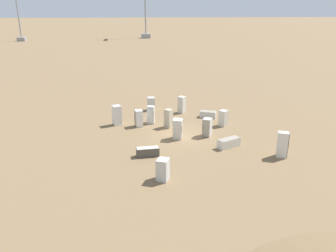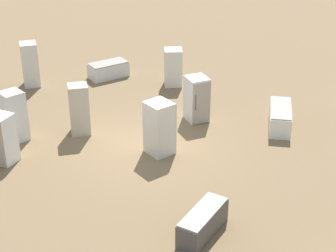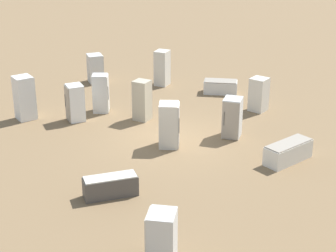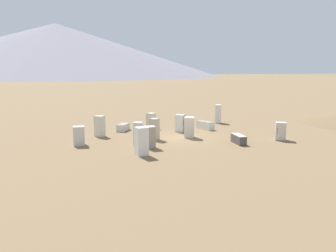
{
  "view_description": "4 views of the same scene",
  "coord_description": "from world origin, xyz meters",
  "views": [
    {
      "loc": [
        -25.68,
        4.51,
        10.18
      ],
      "look_at": [
        -0.81,
        0.99,
        1.29
      ],
      "focal_mm": 35.0,
      "sensor_mm": 36.0,
      "label": 1
    },
    {
      "loc": [
        -8.99,
        12.59,
        8.57
      ],
      "look_at": [
        -0.95,
        0.47,
        1.21
      ],
      "focal_mm": 60.0,
      "sensor_mm": 36.0,
      "label": 2
    },
    {
      "loc": [
        -18.9,
        5.3,
        8.65
      ],
      "look_at": [
        -0.42,
        0.17,
        0.82
      ],
      "focal_mm": 60.0,
      "sensor_mm": 36.0,
      "label": 3
    },
    {
      "loc": [
        5.53,
        25.81,
        5.42
      ],
      "look_at": [
        1.15,
        -1.15,
        0.79
      ],
      "focal_mm": 35.0,
      "sensor_mm": 36.0,
      "label": 4
    }
  ],
  "objects": [
    {
      "name": "discarded_fridge_11",
      "position": [
        -7.29,
        2.24,
        0.71
      ],
      "size": [
        0.99,
        0.97,
        1.42
      ],
      "rotation": [
        0.0,
        0.0,
        5.85
      ],
      "color": "silver",
      "rests_on": "ground_plane"
    },
    {
      "name": "discarded_fridge_8",
      "position": [
        -0.41,
        0.12,
        0.85
      ],
      "size": [
        0.94,
        0.93,
        1.69
      ],
      "rotation": [
        0.0,
        0.0,
        2.81
      ],
      "color": "beige",
      "rests_on": "ground_plane"
    },
    {
      "name": "discarded_fridge_1",
      "position": [
        -2.79,
        -3.56,
        0.36
      ],
      "size": [
        1.4,
        2.01,
        0.72
      ],
      "rotation": [
        0.0,
        0.0,
        3.56
      ],
      "color": "silver",
      "rests_on": "ground_plane"
    },
    {
      "name": "discarded_fridge_0",
      "position": [
        -0.17,
        -2.47,
        0.78
      ],
      "size": [
        1.01,
        0.97,
        1.56
      ],
      "rotation": [
        0.0,
        0.0,
        1.0
      ],
      "color": "silver",
      "rests_on": "ground_plane"
    },
    {
      "name": "discarded_fridge_3",
      "position": [
        3.92,
        5.16,
        0.92
      ],
      "size": [
        0.92,
        0.94,
        1.85
      ],
      "rotation": [
        0.0,
        0.0,
        3.47
      ],
      "color": "white",
      "rests_on": "ground_plane"
    },
    {
      "name": "discarded_fridge_13",
      "position": [
        -5.08,
        -6.83,
        0.96
      ],
      "size": [
        0.81,
        0.93,
        1.92
      ],
      "rotation": [
        0.0,
        0.0,
        2.73
      ],
      "color": "silver",
      "rests_on": "ground_plane"
    },
    {
      "name": "discarded_fridge_7",
      "position": [
        8.21,
        1.55,
        0.7
      ],
      "size": [
        0.82,
        0.78,
        1.41
      ],
      "rotation": [
        0.0,
        0.0,
        3.2
      ],
      "color": "silver",
      "rests_on": "ground_plane"
    },
    {
      "name": "discarded_fridge_5",
      "position": [
        -3.57,
        2.9,
        0.34
      ],
      "size": [
        0.65,
        1.71,
        0.67
      ],
      "rotation": [
        0.0,
        0.0,
        0.05
      ],
      "color": "#4C4742",
      "rests_on": "ground_plane"
    },
    {
      "name": "discarded_fridge_2",
      "position": [
        6.85,
        -1.56,
        0.87
      ],
      "size": [
        0.94,
        0.93,
        1.73
      ],
      "rotation": [
        0.0,
        0.0,
        4.02
      ],
      "color": "beige",
      "rests_on": "ground_plane"
    },
    {
      "name": "discarded_fridge_9",
      "position": [
        4.86,
        -3.89,
        0.31
      ],
      "size": [
        1.32,
        1.74,
        0.62
      ],
      "rotation": [
        0.0,
        0.0,
        2.73
      ],
      "color": "silver",
      "rests_on": "ground_plane"
    },
    {
      "name": "discarded_fridge_10",
      "position": [
        3.17,
        3.17,
        0.77
      ],
      "size": [
        0.79,
        0.78,
        1.54
      ],
      "rotation": [
        0.0,
        0.0,
        0.15
      ],
      "color": "white",
      "rests_on": "ground_plane"
    },
    {
      "name": "ground_plane",
      "position": [
        0.0,
        0.0,
        0.0
      ],
      "size": [
        1000.0,
        1000.0,
        0.0
      ],
      "primitive_type": "plane",
      "color": "brown"
    },
    {
      "name": "discarded_fridge_12",
      "position": [
        2.52,
        0.46,
        0.85
      ],
      "size": [
        0.88,
        0.88,
        1.7
      ],
      "rotation": [
        0.0,
        0.0,
        3.95
      ],
      "color": "#B2A88E",
      "rests_on": "ground_plane"
    },
    {
      "name": "mountain_ridge_0",
      "position": [
        58.03,
        -297.97,
        24.18
      ],
      "size": [
        301.45,
        301.45,
        48.37
      ],
      "color": "gray",
      "rests_on": "ground_plane"
    },
    {
      "name": "discarded_fridge_4",
      "position": [
        3.9,
        1.97,
        0.84
      ],
      "size": [
        0.76,
        0.8,
        1.67
      ],
      "rotation": [
        0.0,
        0.0,
        2.87
      ],
      "color": "silver",
      "rests_on": "ground_plane"
    },
    {
      "name": "discarded_fridge_6",
      "position": [
        2.22,
        -4.66,
        0.74
      ],
      "size": [
        0.96,
        0.96,
        1.47
      ],
      "rotation": [
        0.0,
        0.0,
        3.78
      ],
      "color": "beige",
      "rests_on": "ground_plane"
    }
  ]
}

